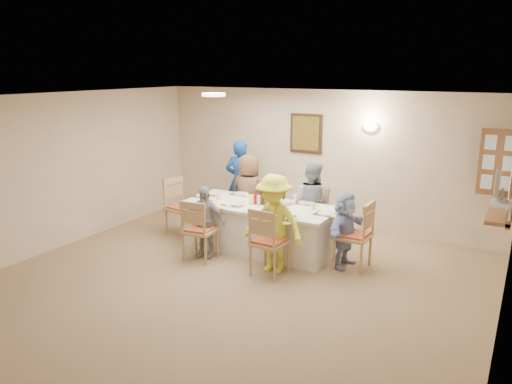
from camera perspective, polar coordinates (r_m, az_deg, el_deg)
The scene contains 48 objects.
ground at distance 6.64m, azimuth -4.48°, elevation -11.61°, with size 7.00×7.00×0.00m, color #95775D.
room_walls at distance 6.14m, azimuth -4.75°, elevation 1.24°, with size 7.00×7.00×7.00m.
wall_picture at distance 9.26m, azimuth 5.73°, elevation 6.67°, with size 0.62×0.05×0.72m.
wall_sconce at distance 8.81m, azimuth 12.93°, elevation 7.33°, with size 0.26×0.09×0.18m, color white.
ceiling_light at distance 7.81m, azimuth -4.86°, elevation 11.03°, with size 0.36×0.36×0.05m, color white.
hatch_sill at distance 7.61m, azimuth 26.23°, elevation -1.87°, with size 0.30×1.50×0.05m, color brown.
shutter_door at distance 8.25m, azimuth 25.98°, elevation 3.04°, with size 0.55×0.04×1.00m, color brown.
fan_shelf at distance 6.19m, azimuth 26.22°, elevation -1.15°, with size 0.22×0.36×0.03m, color white.
desk_fan at distance 6.16m, azimuth 26.10°, elevation 0.23°, with size 0.30×0.30×0.28m, color #A5A5A8, non-canonical shape.
dining_table at distance 8.03m, azimuth 0.43°, elevation -4.05°, with size 2.44×1.03×0.76m, color silver.
chair_back_left at distance 8.96m, azimuth -0.47°, elevation -1.65°, with size 0.43×0.43×0.91m, color tan, non-canonical shape.
chair_back_right at distance 8.45m, azimuth 6.63°, elevation -2.70°, with size 0.44×0.44×0.91m, color tan, non-canonical shape.
chair_front_left at distance 7.66m, azimuth -6.42°, elevation -4.23°, with size 0.46×0.46×0.97m, color tan, non-canonical shape.
chair_front_right at distance 7.05m, azimuth 1.58°, elevation -5.61°, with size 0.48×0.48×1.00m, color tan, non-canonical shape.
chair_left_end at distance 8.81m, azimuth -8.44°, elevation -1.71°, with size 0.48×0.48×1.01m, color tan, non-canonical shape.
chair_right_end at distance 7.41m, azimuth 11.04°, elevation -4.79°, with size 0.49×0.49×1.03m, color tan, non-canonical shape.
diner_back_left at distance 8.79m, azimuth -0.86°, elevation -0.23°, with size 0.72×0.50×1.42m, color brown.
diner_back_right at distance 8.28m, azimuth 6.35°, elevation -1.25°, with size 0.72×0.57×1.41m, color #8E98AB.
diner_front_left at distance 7.73m, azimuth -5.92°, elevation -3.40°, with size 0.71×0.40×1.13m, color #949494.
diner_front_right at distance 7.09m, azimuth 2.05°, elevation -3.67°, with size 0.96×0.59×1.43m, color #EEF73D.
diner_right_end at distance 7.43m, azimuth 10.11°, elevation -4.25°, with size 0.49×1.09×1.14m, color #99ABE4.
caregiver at distance 9.39m, azimuth -1.81°, elevation 1.20°, with size 0.65×0.50×1.58m, color #1543A3.
placemat_fl at distance 7.88m, azimuth -4.87°, elevation -1.55°, with size 0.36×0.27×0.01m, color #472B19.
plate_fl at distance 7.87m, azimuth -4.87°, elevation -1.48°, with size 0.22×0.22×0.01m, color white.
napkin_fl at distance 7.74m, azimuth -3.97°, elevation -1.76°, with size 0.14×0.14×0.01m, color #FDF335.
placemat_fr at distance 7.29m, azimuth 2.98°, elevation -2.78°, with size 0.37×0.27×0.01m, color #472B19.
plate_fr at distance 7.29m, azimuth 2.98°, elevation -2.71°, with size 0.25×0.25×0.02m, color white.
napkin_fr at distance 7.18m, azimuth 4.10°, elevation -3.03°, with size 0.14×0.14×0.01m, color #FDF335.
placemat_bl at distance 8.56m, azimuth -1.73°, elevation -0.25°, with size 0.34×0.25×0.01m, color #472B19.
plate_bl at distance 8.56m, azimuth -1.73°, elevation -0.18°, with size 0.26×0.26×0.02m, color white.
napkin_bl at distance 8.43m, azimuth -0.86°, elevation -0.42°, with size 0.13×0.13×0.01m, color #FDF335.
placemat_br at distance 8.03m, azimuth 5.64°, elevation -1.27°, with size 0.36×0.27×0.01m, color #472B19.
plate_br at distance 8.03m, azimuth 5.64°, elevation -1.20°, with size 0.24×0.24×0.01m, color white.
napkin_br at distance 7.92m, azimuth 6.69°, elevation -1.47°, with size 0.14×0.14×0.01m, color #FDF335.
placemat_le at distance 8.49m, azimuth -6.09°, elevation -0.45°, with size 0.37×0.28×0.01m, color #472B19.
plate_le at distance 8.48m, azimuth -6.09°, elevation -0.38°, with size 0.24×0.24×0.02m, color white.
napkin_le at distance 8.34m, azimuth -5.28°, elevation -0.63°, with size 0.13×0.13×0.01m, color #FDF335.
placemat_re at distance 7.47m, azimuth 8.00°, elevation -2.51°, with size 0.34×0.25×0.01m, color #472B19.
plate_re at distance 7.46m, azimuth 8.00°, elevation -2.44°, with size 0.25×0.25×0.02m, color white.
napkin_re at distance 7.36m, azimuth 9.16°, elevation -2.74°, with size 0.14×0.14×0.01m, color #FDF335.
teacup_a at distance 8.06m, azimuth -5.56°, elevation -0.89°, with size 0.12×0.12×0.09m, color white.
teacup_b at distance 8.21m, azimuth 4.56°, elevation -0.60°, with size 0.12×0.12×0.09m, color white.
bowl_a at distance 7.83m, azimuth -2.16°, elevation -1.42°, with size 0.27×0.27×0.05m, color white.
bowl_b at distance 7.96m, azimuth 3.46°, elevation -1.16°, with size 0.22×0.22×0.06m, color white.
condiment_ketchup at distance 7.93m, azimuth -0.04°, elevation -0.64°, with size 0.08×0.08×0.21m, color #A0150D.
condiment_brown at distance 7.91m, azimuth 0.69°, elevation -0.70°, with size 0.11×0.12×0.20m, color #4A3013.
condiment_malt at distance 7.85m, azimuth 1.32°, elevation -1.00°, with size 0.15×0.15×0.16m, color #4A3013.
drinking_glass at distance 8.02m, azimuth -0.33°, elevation -0.83°, with size 0.06×0.06×0.10m, color silver.
Camera 1 is at (3.36, -4.97, 2.86)m, focal length 35.00 mm.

